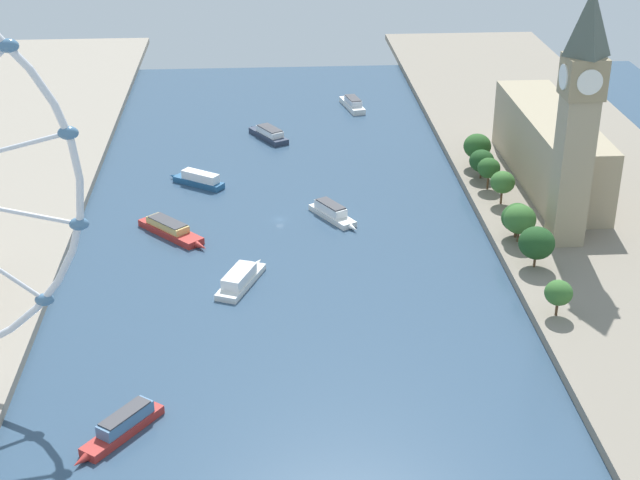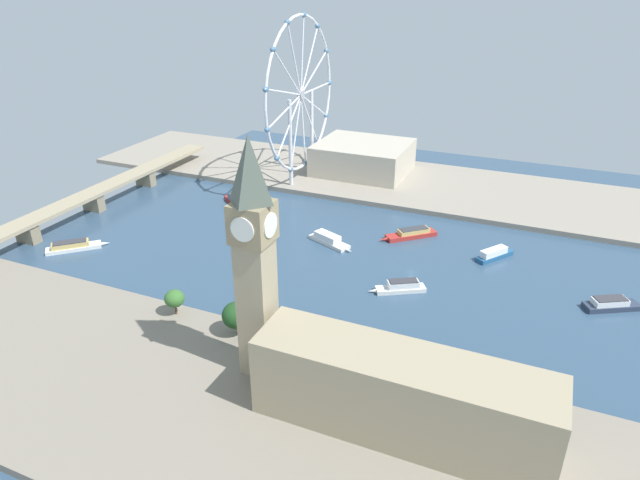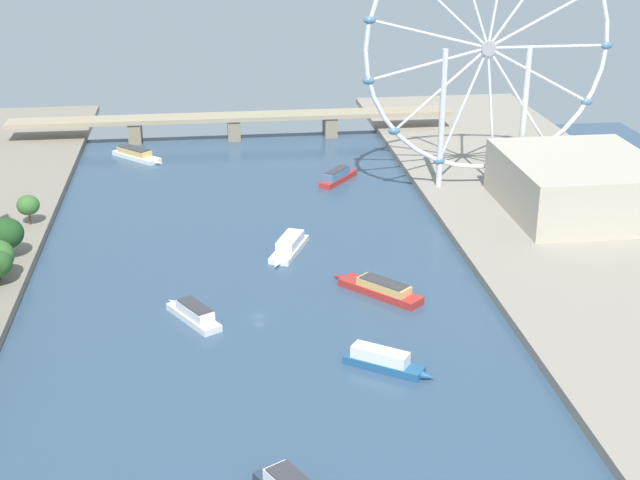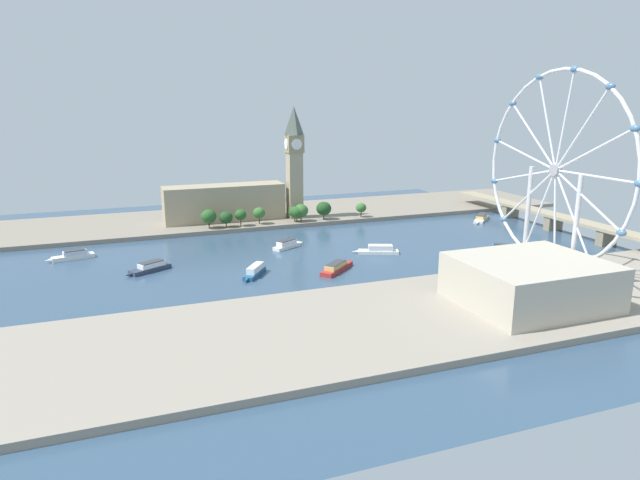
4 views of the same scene
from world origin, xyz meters
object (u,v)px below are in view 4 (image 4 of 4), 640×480
object	(u,v)px
tour_boat_0	(337,267)
tour_boat_6	(255,271)
clock_tower	(294,161)
parliament_block	(224,203)
river_bridge	(554,217)
riverside_hall	(530,282)
tour_boat_2	(507,250)
tour_boat_3	(288,244)
tour_boat_1	(73,256)
tour_boat_5	(379,250)
tour_boat_7	(481,218)
tour_boat_4	(150,267)
ferris_wheel	(555,172)

from	to	relation	value
tour_boat_0	tour_boat_6	xyz separation A→B (m)	(-7.33, -44.70, 0.33)
clock_tower	parliament_block	distance (m)	61.34
clock_tower	river_bridge	world-z (taller)	clock_tower
clock_tower	river_bridge	xyz separation A→B (m)	(94.04, 165.04, -37.42)
parliament_block	tour_boat_6	world-z (taller)	parliament_block
riverside_hall	tour_boat_2	distance (m)	99.04
clock_tower	tour_boat_3	distance (m)	92.22
tour_boat_1	tour_boat_5	world-z (taller)	tour_boat_1
river_bridge	tour_boat_7	size ratio (longest dim) A/B	8.40
tour_boat_4	river_bridge	bearing A→B (deg)	151.05
river_bridge	tour_boat_2	size ratio (longest dim) A/B	8.76
riverside_hall	tour_boat_2	bearing A→B (deg)	146.88
riverside_hall	tour_boat_6	bearing A→B (deg)	-132.24
riverside_hall	tour_boat_5	xyz separation A→B (m)	(-109.96, -19.94, -10.96)
riverside_hall	tour_boat_6	size ratio (longest dim) A/B	2.70
parliament_block	ferris_wheel	bearing A→B (deg)	32.12
tour_boat_1	tour_boat_0	bearing A→B (deg)	139.24
tour_boat_2	tour_boat_5	world-z (taller)	tour_boat_2
tour_boat_5	ferris_wheel	bearing A→B (deg)	145.96
clock_tower	tour_boat_6	world-z (taller)	clock_tower
clock_tower	tour_boat_5	xyz separation A→B (m)	(107.54, 18.52, -44.43)
clock_tower	tour_boat_5	distance (m)	117.82
parliament_block	tour_boat_5	bearing A→B (deg)	31.36
tour_boat_7	riverside_hall	bearing A→B (deg)	16.20
riverside_hall	tour_boat_7	xyz separation A→B (m)	(-168.81, 97.98, -11.06)
tour_boat_4	tour_boat_7	size ratio (longest dim) A/B	1.02
river_bridge	tour_boat_3	distance (m)	195.69
tour_boat_4	tour_boat_5	size ratio (longest dim) A/B	0.92
tour_boat_2	parliament_block	bearing A→B (deg)	172.31
tour_boat_1	tour_boat_4	size ratio (longest dim) A/B	1.07
tour_boat_4	tour_boat_1	bearing A→B (deg)	-74.44
tour_boat_3	tour_boat_6	distance (m)	60.08
parliament_block	tour_boat_5	xyz separation A→B (m)	(116.66, 71.10, -14.18)
tour_boat_3	tour_boat_4	xyz separation A→B (m)	(21.44, -86.05, -0.05)
tour_boat_1	tour_boat_2	distance (m)	260.98
tour_boat_0	tour_boat_7	bearing A→B (deg)	-14.19
clock_tower	parliament_block	size ratio (longest dim) A/B	0.94
clock_tower	tour_boat_7	world-z (taller)	clock_tower
parliament_block	riverside_hall	size ratio (longest dim) A/B	1.45
tour_boat_4	clock_tower	bearing A→B (deg)	-169.60
riverside_hall	river_bridge	distance (m)	176.86
parliament_block	ferris_wheel	distance (m)	238.50
ferris_wheel	riverside_hall	size ratio (longest dim) A/B	1.70
river_bridge	tour_boat_6	distance (m)	231.03
ferris_wheel	river_bridge	bearing A→B (deg)	135.96
clock_tower	tour_boat_3	size ratio (longest dim) A/B	3.43
clock_tower	tour_boat_3	xyz separation A→B (m)	(75.22, -29.63, -44.36)
ferris_wheel	river_bridge	world-z (taller)	ferris_wheel
tour_boat_3	tour_boat_5	distance (m)	57.98
tour_boat_0	tour_boat_5	world-z (taller)	tour_boat_5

